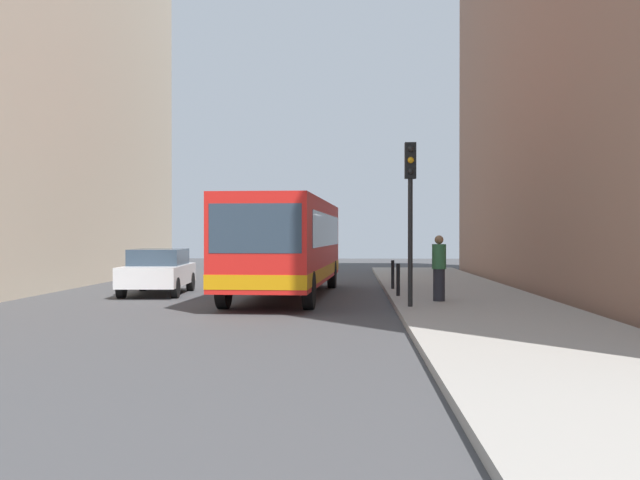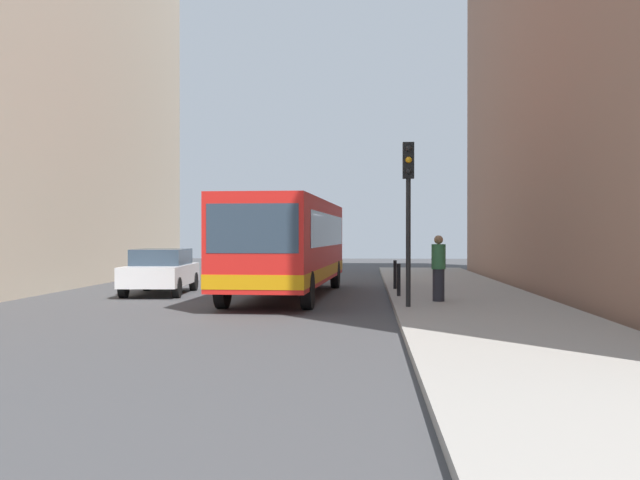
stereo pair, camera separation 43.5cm
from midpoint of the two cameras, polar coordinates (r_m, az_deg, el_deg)
name	(u,v)px [view 1 (the left image)]	position (r m, az deg, el deg)	size (l,w,h in m)	color
ground_plane	(278,303)	(20.95, -3.86, -4.92)	(80.00, 80.00, 0.00)	#424244
sidewalk	(470,301)	(21.05, 10.97, -4.70)	(4.40, 40.00, 0.15)	#9E9991
building_right	(637,24)	(27.29, 22.92, 15.16)	(7.00, 32.00, 17.82)	#936B56
bus	(287,242)	(23.21, -3.10, -0.14)	(3.06, 11.13, 3.00)	red
car_beside_bus	(158,270)	(24.68, -12.91, -2.31)	(2.08, 4.50, 1.48)	silver
traffic_light	(410,192)	(18.50, 6.35, 3.69)	(0.28, 0.33, 4.10)	black
bollard_near	(398,280)	(21.74, 5.51, -3.08)	(0.11, 0.11, 0.95)	black
bollard_mid	(393,274)	(24.60, 5.16, -2.68)	(0.11, 0.11, 0.95)	black
pedestrian_near_signal	(439,268)	(20.15, 8.60, -2.16)	(0.38, 0.38, 1.78)	#26262D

